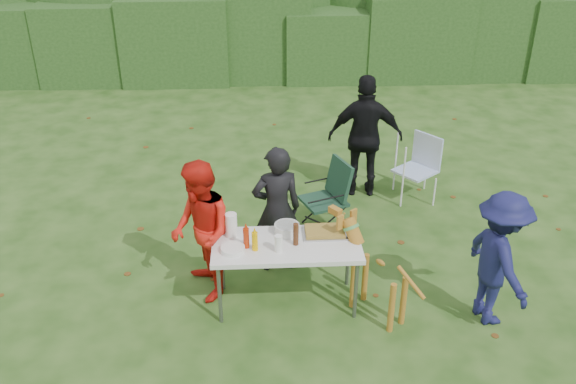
{
  "coord_description": "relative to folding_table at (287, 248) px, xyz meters",
  "views": [
    {
      "loc": [
        -0.04,
        -5.05,
        4.08
      ],
      "look_at": [
        0.27,
        0.72,
        1.0
      ],
      "focal_mm": 38.0,
      "sensor_mm": 36.0,
      "label": 1
    }
  ],
  "objects": [
    {
      "name": "child",
      "position": [
        2.05,
        -0.35,
        0.03
      ],
      "size": [
        0.71,
        1.01,
        1.43
      ],
      "primitive_type": "imported",
      "rotation": [
        0.0,
        0.0,
        1.78
      ],
      "color": "#16184A",
      "rests_on": "ground"
    },
    {
      "name": "person_red_jacket",
      "position": [
        -0.87,
        0.22,
        0.08
      ],
      "size": [
        0.79,
        0.89,
        1.54
      ],
      "primitive_type": "imported",
      "rotation": [
        0.0,
        0.0,
        -1.26
      ],
      "color": "red",
      "rests_on": "ground"
    },
    {
      "name": "mustard_bottle",
      "position": [
        -0.32,
        -0.1,
        0.15
      ],
      "size": [
        0.06,
        0.06,
        0.2
      ],
      "primitive_type": "cylinder",
      "color": "#E9AC00",
      "rests_on": "folding_table"
    },
    {
      "name": "focaccia_bread",
      "position": [
        0.4,
        0.16,
        0.09
      ],
      "size": [
        0.4,
        0.26,
        0.04
      ],
      "primitive_type": "cube",
      "color": "olive",
      "rests_on": "food_tray"
    },
    {
      "name": "hedge_row",
      "position": [
        -0.23,
        7.9,
        0.16
      ],
      "size": [
        22.0,
        1.4,
        1.7
      ],
      "primitive_type": "cube",
      "color": "#23471C",
      "rests_on": "ground"
    },
    {
      "name": "plate_stack",
      "position": [
        -0.54,
        -0.11,
        0.08
      ],
      "size": [
        0.24,
        0.24,
        0.05
      ],
      "primitive_type": "cylinder",
      "color": "white",
      "rests_on": "folding_table"
    },
    {
      "name": "pasta_bowl",
      "position": [
        0.01,
        0.2,
        0.1
      ],
      "size": [
        0.26,
        0.26,
        0.1
      ],
      "primitive_type": "cylinder",
      "color": "silver",
      "rests_on": "folding_table"
    },
    {
      "name": "beer_bottle",
      "position": [
        0.09,
        -0.02,
        0.17
      ],
      "size": [
        0.06,
        0.06,
        0.24
      ],
      "primitive_type": "cylinder",
      "color": "#47230F",
      "rests_on": "folding_table"
    },
    {
      "name": "paper_towel_roll",
      "position": [
        -0.55,
        0.17,
        0.18
      ],
      "size": [
        0.12,
        0.12,
        0.26
      ],
      "primitive_type": "cylinder",
      "color": "white",
      "rests_on": "folding_table"
    },
    {
      "name": "ground",
      "position": [
        -0.23,
        -0.1,
        -0.69
      ],
      "size": [
        80.0,
        80.0,
        0.0
      ],
      "primitive_type": "plane",
      "color": "#1E4211"
    },
    {
      "name": "person_cook",
      "position": [
        -0.07,
        0.67,
        0.07
      ],
      "size": [
        0.6,
        0.44,
        1.51
      ],
      "primitive_type": "imported",
      "rotation": [
        0.0,
        0.0,
        3.3
      ],
      "color": "black",
      "rests_on": "ground"
    },
    {
      "name": "cup_stack",
      "position": [
        -0.09,
        -0.14,
        0.14
      ],
      "size": [
        0.08,
        0.08,
        0.18
      ],
      "primitive_type": "cylinder",
      "color": "white",
      "rests_on": "folding_table"
    },
    {
      "name": "folding_table",
      "position": [
        0.0,
        0.0,
        0.0
      ],
      "size": [
        1.5,
        0.7,
        0.74
      ],
      "color": "silver",
      "rests_on": "ground"
    },
    {
      "name": "dog",
      "position": [
        0.91,
        -0.25,
        -0.2
      ],
      "size": [
        0.96,
        1.07,
        0.98
      ],
      "primitive_type": null,
      "rotation": [
        0.0,
        0.0,
        2.23
      ],
      "color": "#A36D22",
      "rests_on": "ground"
    },
    {
      "name": "person_black_puffy",
      "position": [
        1.2,
        2.41,
        0.17
      ],
      "size": [
        1.05,
        0.53,
        1.72
      ],
      "primitive_type": "imported",
      "rotation": [
        0.0,
        0.0,
        3.03
      ],
      "color": "black",
      "rests_on": "ground"
    },
    {
      "name": "lawn_chair",
      "position": [
        1.88,
        2.24,
        -0.24
      ],
      "size": [
        0.74,
        0.74,
        0.9
      ],
      "primitive_type": null,
      "rotation": [
        0.0,
        0.0,
        3.81
      ],
      "color": "#5E8BD9",
      "rests_on": "ground"
    },
    {
      "name": "ketchup_bottle",
      "position": [
        -0.4,
        -0.05,
        0.16
      ],
      "size": [
        0.06,
        0.06,
        0.22
      ],
      "primitive_type": "cylinder",
      "color": "#AB2608",
      "rests_on": "folding_table"
    },
    {
      "name": "food_tray",
      "position": [
        0.4,
        0.16,
        0.06
      ],
      "size": [
        0.45,
        0.3,
        0.02
      ],
      "primitive_type": "cube",
      "color": "#B7B7BA",
      "rests_on": "folding_table"
    },
    {
      "name": "camping_chair",
      "position": [
        0.54,
        1.46,
        -0.23
      ],
      "size": [
        0.75,
        0.75,
        0.92
      ],
      "primitive_type": null,
      "rotation": [
        0.0,
        0.0,
        3.52
      ],
      "color": "#1B3C2A",
      "rests_on": "ground"
    }
  ]
}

